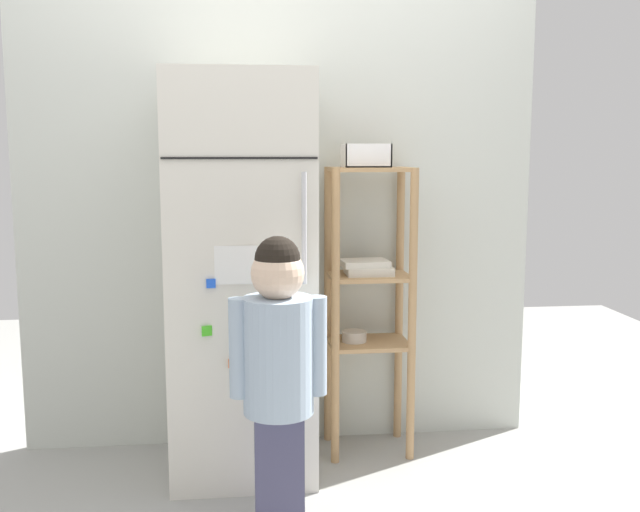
% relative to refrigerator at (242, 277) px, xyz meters
% --- Properties ---
extents(ground_plane, '(6.00, 6.00, 0.00)m').
position_rel_refrigerator_xyz_m(ground_plane, '(0.18, -0.02, -0.83)').
color(ground_plane, '#999993').
extents(kitchen_wall_back, '(2.32, 0.03, 2.15)m').
position_rel_refrigerator_xyz_m(kitchen_wall_back, '(0.18, 0.31, 0.25)').
color(kitchen_wall_back, silver).
rests_on(kitchen_wall_back, ground).
extents(refrigerator, '(0.58, 0.59, 1.65)m').
position_rel_refrigerator_xyz_m(refrigerator, '(0.00, 0.00, 0.00)').
color(refrigerator, silver).
rests_on(refrigerator, ground).
extents(child_standing, '(0.34, 0.25, 1.06)m').
position_rel_refrigerator_xyz_m(child_standing, '(0.12, -0.52, -0.19)').
color(child_standing, '#464563').
rests_on(child_standing, ground).
extents(pantry_shelf_unit, '(0.37, 0.29, 1.28)m').
position_rel_refrigerator_xyz_m(pantry_shelf_unit, '(0.56, 0.13, -0.09)').
color(pantry_shelf_unit, tan).
rests_on(pantry_shelf_unit, ground).
extents(fruit_bin, '(0.20, 0.15, 0.10)m').
position_rel_refrigerator_xyz_m(fruit_bin, '(0.55, 0.11, 0.49)').
color(fruit_bin, white).
rests_on(fruit_bin, pantry_shelf_unit).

